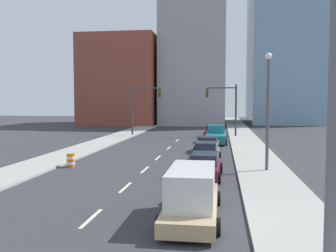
{
  "coord_description": "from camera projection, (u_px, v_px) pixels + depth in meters",
  "views": [
    {
      "loc": [
        4.98,
        -5.26,
        4.59
      ],
      "look_at": [
        0.06,
        29.4,
        2.2
      ],
      "focal_mm": 40.0,
      "sensor_mm": 36.0,
      "label": 1
    }
  ],
  "objects": [
    {
      "name": "sidewalk_left",
      "position": [
        132.0,
        132.0,
        54.27
      ],
      "size": [
        3.45,
        95.12,
        0.13
      ],
      "color": "#9E9B93",
      "rests_on": "ground"
    },
    {
      "name": "sidewalk_right",
      "position": [
        241.0,
        133.0,
        52.1
      ],
      "size": [
        3.45,
        95.12,
        0.13
      ],
      "color": "#9E9B93",
      "rests_on": "ground"
    },
    {
      "name": "lane_stripe_at_8m",
      "position": [
        91.0,
        218.0,
        14.6
      ],
      "size": [
        0.16,
        2.4,
        0.01
      ],
      "primitive_type": "cube",
      "color": "beige",
      "rests_on": "ground"
    },
    {
      "name": "lane_stripe_at_14m",
      "position": [
        125.0,
        187.0,
        19.76
      ],
      "size": [
        0.16,
        2.4,
        0.01
      ],
      "primitive_type": "cube",
      "color": "beige",
      "rests_on": "ground"
    },
    {
      "name": "lane_stripe_at_19m",
      "position": [
        145.0,
        170.0,
        24.82
      ],
      "size": [
        0.16,
        2.4,
        0.01
      ],
      "primitive_type": "cube",
      "color": "beige",
      "rests_on": "ground"
    },
    {
      "name": "lane_stripe_at_24m",
      "position": [
        158.0,
        158.0,
        29.99
      ],
      "size": [
        0.16,
        2.4,
        0.01
      ],
      "primitive_type": "cube",
      "color": "beige",
      "rests_on": "ground"
    },
    {
      "name": "lane_stripe_at_30m",
      "position": [
        169.0,
        148.0,
        36.12
      ],
      "size": [
        0.16,
        2.4,
        0.01
      ],
      "primitive_type": "cube",
      "color": "beige",
      "rests_on": "ground"
    },
    {
      "name": "lane_stripe_at_37m",
      "position": [
        177.0,
        140.0,
        43.23
      ],
      "size": [
        0.16,
        2.4,
        0.01
      ],
      "primitive_type": "cube",
      "color": "beige",
      "rests_on": "ground"
    },
    {
      "name": "building_brick_left",
      "position": [
        124.0,
        81.0,
        73.09
      ],
      "size": [
        14.0,
        16.0,
        16.63
      ],
      "color": "brown",
      "rests_on": "ground"
    },
    {
      "name": "building_office_center",
      "position": [
        195.0,
        52.0,
        74.73
      ],
      "size": [
        12.0,
        20.0,
        28.65
      ],
      "color": "#99999E",
      "rests_on": "ground"
    },
    {
      "name": "building_glass_right",
      "position": [
        283.0,
        25.0,
        75.84
      ],
      "size": [
        13.0,
        20.0,
        39.88
      ],
      "color": "#7A9EB7",
      "rests_on": "ground"
    },
    {
      "name": "traffic_signal_left",
      "position": [
        140.0,
        103.0,
        48.66
      ],
      "size": [
        3.93,
        0.35,
        6.59
      ],
      "color": "#38383D",
      "rests_on": "ground"
    },
    {
      "name": "traffic_signal_right",
      "position": [
        228.0,
        103.0,
        47.08
      ],
      "size": [
        3.93,
        0.35,
        6.59
      ],
      "color": "#38383D",
      "rests_on": "ground"
    },
    {
      "name": "utility_pole_right_near",
      "position": [
        336.0,
        60.0,
        8.21
      ],
      "size": [
        1.6,
        0.32,
        10.7
      ],
      "color": "slate",
      "rests_on": "ground"
    },
    {
      "name": "traffic_barrel",
      "position": [
        71.0,
        160.0,
        25.73
      ],
      "size": [
        0.56,
        0.56,
        0.95
      ],
      "color": "orange",
      "rests_on": "ground"
    },
    {
      "name": "street_lamp",
      "position": [
        268.0,
        103.0,
        23.74
      ],
      "size": [
        0.44,
        0.44,
        7.6
      ],
      "color": "#4C4C51",
      "rests_on": "ground"
    },
    {
      "name": "box_truck_tan",
      "position": [
        192.0,
        194.0,
        14.5
      ],
      "size": [
        2.23,
        6.08,
        2.02
      ],
      "rotation": [
        0.0,
        0.0,
        0.0
      ],
      "color": "tan",
      "rests_on": "ground"
    },
    {
      "name": "sedan_maroon",
      "position": [
        205.0,
        166.0,
        22.19
      ],
      "size": [
        2.14,
        4.85,
        1.48
      ],
      "rotation": [
        0.0,
        0.0,
        -0.03
      ],
      "color": "maroon",
      "rests_on": "ground"
    },
    {
      "name": "sedan_gray",
      "position": [
        206.0,
        153.0,
        28.15
      ],
      "size": [
        2.21,
        4.51,
        1.47
      ],
      "rotation": [
        0.0,
        0.0,
        -0.05
      ],
      "color": "slate",
      "rests_on": "ground"
    },
    {
      "name": "sedan_brown",
      "position": [
        208.0,
        145.0,
        33.66
      ],
      "size": [
        2.28,
        4.66,
        1.35
      ],
      "rotation": [
        0.0,
        0.0,
        -0.04
      ],
      "color": "brown",
      "rests_on": "ground"
    },
    {
      "name": "pickup_truck_teal",
      "position": [
        216.0,
        136.0,
        40.44
      ],
      "size": [
        2.35,
        6.3,
        1.9
      ],
      "rotation": [
        0.0,
        0.0,
        0.0
      ],
      "color": "#196B75",
      "rests_on": "ground"
    },
    {
      "name": "sedan_red",
      "position": [
        213.0,
        131.0,
        47.53
      ],
      "size": [
        2.26,
        4.41,
        1.45
      ],
      "rotation": [
        0.0,
        0.0,
        -0.05
      ],
      "color": "red",
      "rests_on": "ground"
    }
  ]
}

